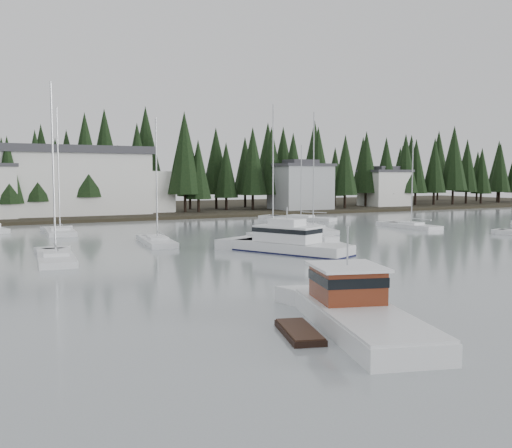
{
  "coord_description": "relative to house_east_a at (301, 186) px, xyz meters",
  "views": [
    {
      "loc": [
        -21.54,
        -12.69,
        6.55
      ],
      "look_at": [
        1.31,
        30.43,
        2.5
      ],
      "focal_mm": 40.0,
      "sensor_mm": 36.0,
      "label": 1
    }
  ],
  "objects": [
    {
      "name": "sailboat_3",
      "position": [
        -19.13,
        -33.04,
        -4.83
      ],
      "size": [
        5.47,
        11.24,
        14.81
      ],
      "rotation": [
        0.0,
        0.0,
        1.31
      ],
      "color": "silver",
      "rests_on": "ground"
    },
    {
      "name": "sailboat_5",
      "position": [
        -46.95,
        -22.58,
        -4.81
      ],
      "size": [
        3.55,
        8.32,
        14.97
      ],
      "rotation": [
        0.0,
        0.0,
        1.5
      ],
      "color": "silver",
      "rests_on": "ground"
    },
    {
      "name": "conifer_treeline",
      "position": [
        -36.0,
        8.0,
        -4.9
      ],
      "size": [
        200.0,
        22.0,
        20.0
      ],
      "primitive_type": null,
      "color": "black",
      "rests_on": "ground"
    },
    {
      "name": "house_east_a",
      "position": [
        0.0,
        0.0,
        0.0
      ],
      "size": [
        10.6,
        8.48,
        9.25
      ],
      "color": "#999EA0",
      "rests_on": "ground"
    },
    {
      "name": "sailboat_6",
      "position": [
        -5.74,
        -35.6,
        -4.84
      ],
      "size": [
        2.58,
        8.58,
        11.59
      ],
      "rotation": [
        0.0,
        0.0,
        1.58
      ],
      "color": "silver",
      "rests_on": "ground"
    },
    {
      "name": "runabout_1",
      "position": [
        -26.89,
        -47.29,
        -4.77
      ],
      "size": [
        3.22,
        5.48,
        1.42
      ],
      "rotation": [
        0.0,
        0.0,
        1.36
      ],
      "color": "silver",
      "rests_on": "ground"
    },
    {
      "name": "far_shore_land",
      "position": [
        -36.0,
        19.0,
        -4.9
      ],
      "size": [
        240.0,
        54.0,
        1.0
      ],
      "primitive_type": "cube",
      "color": "black",
      "rests_on": "ground"
    },
    {
      "name": "harbor_inn",
      "position": [
        -38.96,
        4.34,
        0.87
      ],
      "size": [
        29.5,
        11.5,
        10.9
      ],
      "color": "silver",
      "rests_on": "ground"
    },
    {
      "name": "sailboat_10",
      "position": [
        -29.04,
        -40.59,
        -4.81
      ],
      "size": [
        3.8,
        8.69,
        14.32
      ],
      "rotation": [
        0.0,
        0.0,
        1.4
      ],
      "color": "silver",
      "rests_on": "ground"
    },
    {
      "name": "sailboat_1",
      "position": [
        -40.23,
        -37.51,
        -4.82
      ],
      "size": [
        3.55,
        8.32,
        12.79
      ],
      "rotation": [
        0.0,
        0.0,
        1.44
      ],
      "color": "silver",
      "rests_on": "ground"
    },
    {
      "name": "house_east_b",
      "position": [
        22.0,
        2.0,
        -0.5
      ],
      "size": [
        9.54,
        7.42,
        8.25
      ],
      "color": "silver",
      "rests_on": "ground"
    },
    {
      "name": "lobster_boat_brown",
      "position": [
        -42.45,
        -71.43,
        -4.34
      ],
      "size": [
        6.87,
        10.5,
        4.93
      ],
      "rotation": [
        0.0,
        0.0,
        1.27
      ],
      "color": "silver",
      "rests_on": "ground"
    },
    {
      "name": "sailboat_4",
      "position": [
        -11.03,
        -17.55,
        -4.85
      ],
      "size": [
        7.52,
        10.87,
        11.9
      ],
      "rotation": [
        0.0,
        0.0,
        2.06
      ],
      "color": "silver",
      "rests_on": "ground"
    },
    {
      "name": "cabin_cruiser_center",
      "position": [
        -32.07,
        -48.95,
        -4.22
      ],
      "size": [
        7.45,
        11.01,
        4.56
      ],
      "rotation": [
        0.0,
        0.0,
        2.0
      ],
      "color": "silver",
      "rests_on": "ground"
    },
    {
      "name": "sailboat_2",
      "position": [
        -50.72,
        -44.38,
        -4.82
      ],
      "size": [
        3.57,
        9.39,
        14.34
      ],
      "rotation": [
        0.0,
        0.0,
        1.47
      ],
      "color": "silver",
      "rests_on": "ground"
    }
  ]
}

